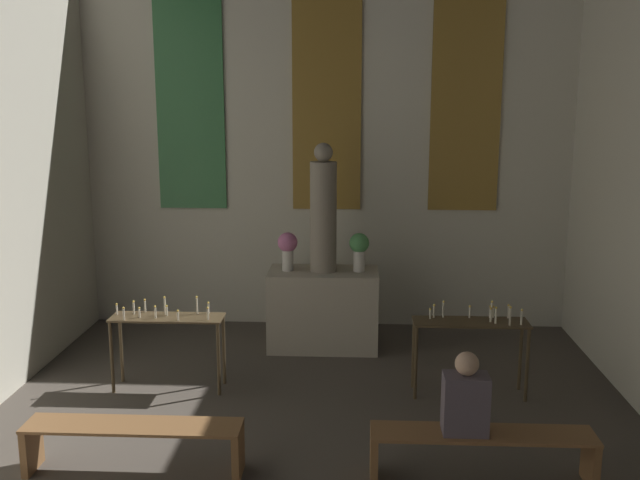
% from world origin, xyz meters
% --- Properties ---
extents(wall_back, '(6.66, 0.16, 5.02)m').
position_xyz_m(wall_back, '(0.00, 10.78, 2.54)').
color(wall_back, beige).
rests_on(wall_back, ground_plane).
extents(altar, '(1.35, 0.71, 0.98)m').
position_xyz_m(altar, '(0.00, 9.76, 0.49)').
color(altar, '#ADA38E').
rests_on(altar, ground_plane).
extents(statue, '(0.32, 0.32, 1.57)m').
position_xyz_m(statue, '(0.00, 9.76, 1.71)').
color(statue, gray).
rests_on(statue, altar).
extents(flower_vase_left, '(0.24, 0.24, 0.48)m').
position_xyz_m(flower_vase_left, '(-0.44, 9.76, 1.28)').
color(flower_vase_left, beige).
rests_on(flower_vase_left, altar).
extents(flower_vase_right, '(0.24, 0.24, 0.48)m').
position_xyz_m(flower_vase_right, '(0.44, 9.76, 1.28)').
color(flower_vase_right, beige).
rests_on(flower_vase_right, altar).
extents(candle_rack_left, '(1.19, 0.36, 1.01)m').
position_xyz_m(candle_rack_left, '(-1.59, 8.39, 0.68)').
color(candle_rack_left, '#473823').
rests_on(candle_rack_left, ground_plane).
extents(candle_rack_right, '(1.19, 0.36, 1.00)m').
position_xyz_m(candle_rack_right, '(1.60, 8.39, 0.68)').
color(candle_rack_right, '#473823').
rests_on(candle_rack_right, ground_plane).
extents(pew_back_left, '(1.80, 0.36, 0.43)m').
position_xyz_m(pew_back_left, '(-1.43, 6.64, 0.31)').
color(pew_back_left, brown).
rests_on(pew_back_left, ground_plane).
extents(pew_back_right, '(1.80, 0.36, 0.43)m').
position_xyz_m(pew_back_right, '(1.43, 6.64, 0.31)').
color(pew_back_right, brown).
rests_on(pew_back_right, ground_plane).
extents(person_seated, '(0.36, 0.24, 0.68)m').
position_xyz_m(person_seated, '(1.28, 6.64, 0.72)').
color(person_seated, '#564C56').
rests_on(person_seated, pew_back_right).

